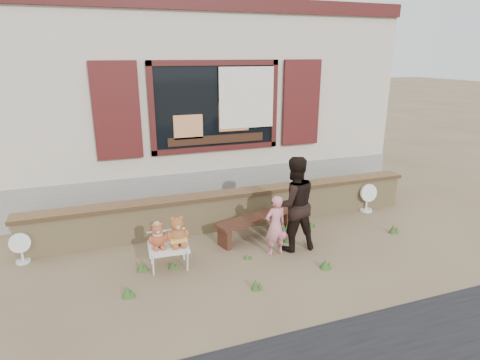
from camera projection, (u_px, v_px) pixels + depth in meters
name	position (u px, v px, depth m)	size (l,w,h in m)	color
ground	(253.00, 250.00, 6.42)	(80.00, 80.00, 0.00)	brown
shopfront	(187.00, 97.00, 9.85)	(8.04, 5.13, 4.00)	#A79A87
brick_wall	(233.00, 209.00, 7.21)	(7.10, 0.36, 0.67)	tan
bench	(256.00, 222.00, 6.81)	(1.51, 0.76, 0.38)	#381E13
folding_chair	(168.00, 248.00, 5.81)	(0.60, 0.54, 0.35)	silver
teddy_bear_left	(158.00, 235.00, 5.71)	(0.28, 0.24, 0.38)	brown
teddy_bear_right	(177.00, 230.00, 5.77)	(0.33, 0.29, 0.45)	brown
child	(275.00, 226.00, 6.15)	(0.35, 0.23, 0.97)	#D98188
adult	(293.00, 204.00, 6.27)	(0.74, 0.58, 1.53)	black
fan_left	(21.00, 248.00, 5.97)	(0.31, 0.20, 0.49)	silver
fan_right	(367.00, 197.00, 7.93)	(0.35, 0.24, 0.57)	white
grass_tufts	(257.00, 255.00, 6.11)	(4.69, 1.67, 0.16)	#315321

